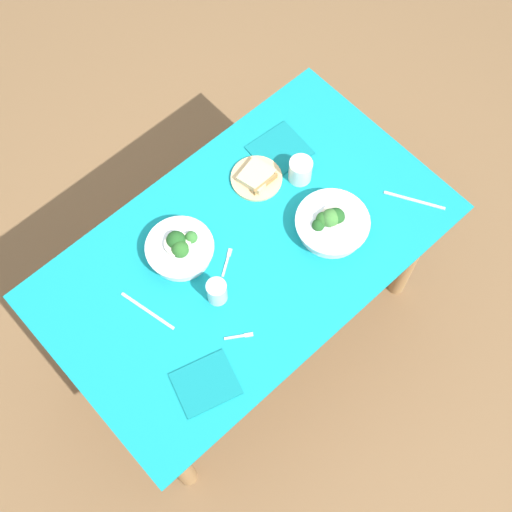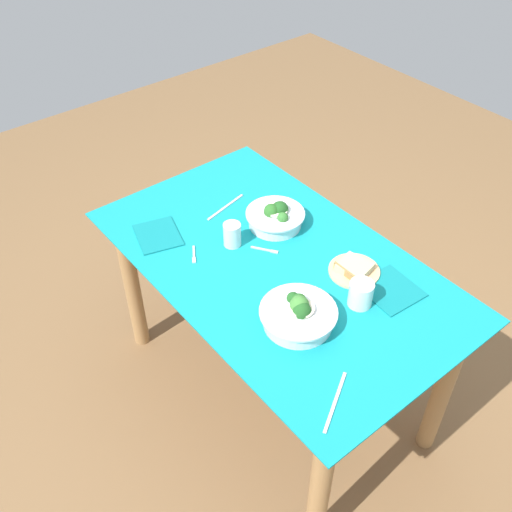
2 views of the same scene
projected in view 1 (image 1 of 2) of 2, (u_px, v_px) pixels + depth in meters
name	position (u px, v px, depth m)	size (l,w,h in m)	color
ground_plane	(248.00, 324.00, 3.06)	(6.00, 6.00, 0.00)	brown
dining_table	(246.00, 265.00, 2.48)	(1.41, 0.83, 0.76)	teal
broccoli_bowl_far	(180.00, 249.00, 2.33)	(0.23, 0.23, 0.10)	white
broccoli_bowl_near	(332.00, 224.00, 2.37)	(0.25, 0.25, 0.11)	white
bread_side_plate	(257.00, 177.00, 2.47)	(0.18, 0.18, 0.04)	#D6B27A
water_glass_center	(217.00, 292.00, 2.26)	(0.07, 0.07, 0.09)	silver
water_glass_side	(300.00, 170.00, 2.45)	(0.08, 0.08, 0.09)	silver
fork_by_far_bowl	(240.00, 336.00, 2.24)	(0.08, 0.06, 0.00)	#B7B7BC
fork_by_near_bowl	(227.00, 261.00, 2.35)	(0.09, 0.07, 0.00)	#B7B7BC
table_knife_left	(148.00, 311.00, 2.27)	(0.22, 0.01, 0.00)	#B7B7BC
table_knife_right	(414.00, 200.00, 2.45)	(0.22, 0.01, 0.00)	#B7B7BC
napkin_folded_upper	(206.00, 384.00, 2.17)	(0.19, 0.16, 0.01)	#0F777D
napkin_folded_lower	(280.00, 150.00, 2.53)	(0.19, 0.18, 0.01)	#0F777D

